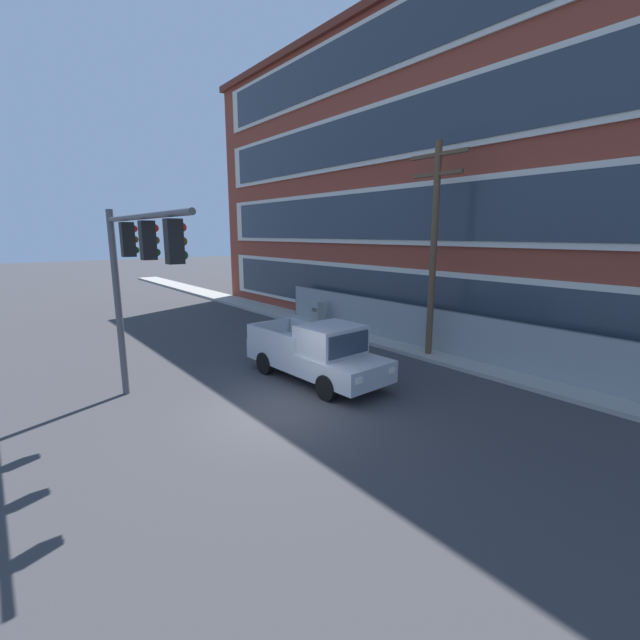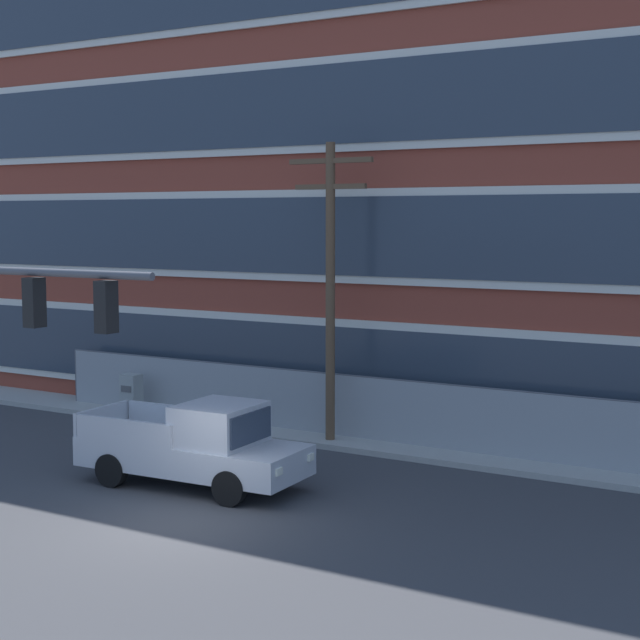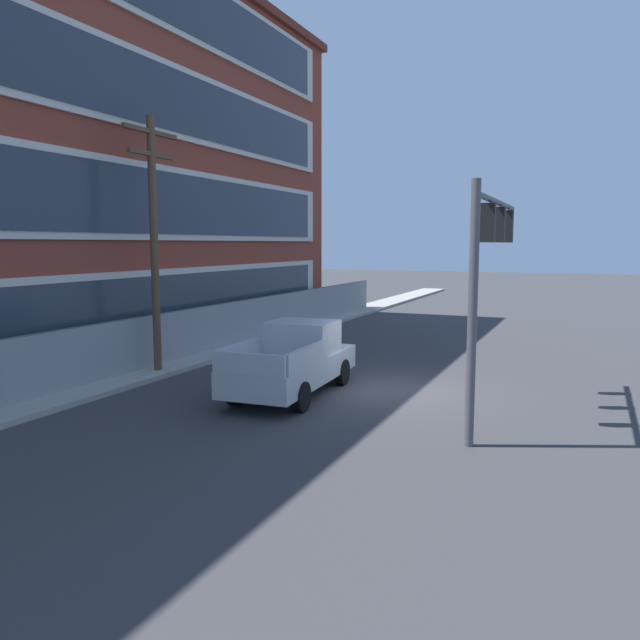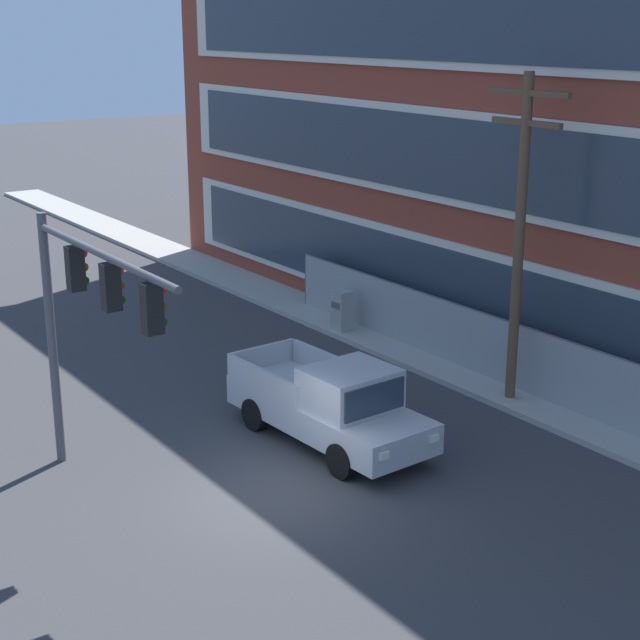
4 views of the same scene
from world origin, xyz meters
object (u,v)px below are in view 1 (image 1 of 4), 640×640
Objects in this scene: pickup_truck_silver at (318,353)px; utility_pole_near_corner at (434,242)px; traffic_signal_mast at (134,265)px; electrical_cabinet at (318,315)px.

utility_pole_near_corner is (0.54, 5.31, 3.70)m from pickup_truck_silver.
utility_pole_near_corner is at bearing 83.51° from traffic_signal_mast.
pickup_truck_silver is 6.49m from utility_pole_near_corner.
electrical_cabinet is (-7.14, -0.18, -3.94)m from utility_pole_near_corner.
traffic_signal_mast is at bearing -96.49° from utility_pole_near_corner.
pickup_truck_silver is (0.69, 5.53, -3.22)m from traffic_signal_mast.
pickup_truck_silver reaches higher than electrical_cabinet.
pickup_truck_silver is 3.95× the size of electrical_cabinet.
traffic_signal_mast is 4.40× the size of electrical_cabinet.
utility_pole_near_corner reaches higher than electrical_cabinet.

